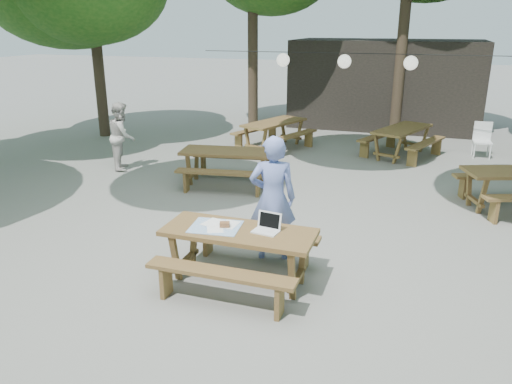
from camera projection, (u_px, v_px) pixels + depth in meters
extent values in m
plane|color=#62625D|center=(287.00, 245.00, 7.83)|extent=(80.00, 80.00, 0.00)
cube|color=black|center=(386.00, 83.00, 16.65)|extent=(6.00, 3.00, 2.80)
cube|color=#4E301B|center=(239.00, 232.00, 6.52)|extent=(2.00, 0.80, 0.06)
cube|color=#4E301B|center=(220.00, 273.00, 6.02)|extent=(1.90, 0.28, 0.05)
cube|color=#4E301B|center=(255.00, 232.00, 7.19)|extent=(1.90, 0.28, 0.05)
cube|color=#4E301B|center=(239.00, 258.00, 6.64)|extent=(1.70, 0.70, 0.69)
cube|color=#4E301B|center=(228.00, 152.00, 10.58)|extent=(2.10, 1.10, 0.06)
cube|color=#4E301B|center=(221.00, 173.00, 10.06)|extent=(1.92, 0.57, 0.05)
cube|color=#4E301B|center=(235.00, 156.00, 11.28)|extent=(1.92, 0.57, 0.05)
cube|color=#4E301B|center=(229.00, 169.00, 10.70)|extent=(1.79, 0.95, 0.69)
cube|color=#4E301B|center=(502.00, 176.00, 9.84)|extent=(1.88, 0.92, 0.05)
cube|color=#4E301B|center=(274.00, 123.00, 13.69)|extent=(1.46, 2.15, 0.06)
cube|color=#4E301B|center=(293.00, 135.00, 13.39)|extent=(0.94, 1.87, 0.05)
cube|color=#4E301B|center=(256.00, 129.00, 14.17)|extent=(0.94, 1.87, 0.05)
cube|color=#4E301B|center=(274.00, 136.00, 13.81)|extent=(1.26, 1.84, 0.69)
cube|color=#4E301B|center=(403.00, 129.00, 12.86)|extent=(1.49, 2.15, 0.06)
cube|color=#4E301B|center=(426.00, 143.00, 12.54)|extent=(0.97, 1.87, 0.05)
cube|color=#4E301B|center=(379.00, 136.00, 13.34)|extent=(0.97, 1.87, 0.05)
cube|color=#4E301B|center=(401.00, 143.00, 12.98)|extent=(1.28, 1.84, 0.69)
imported|color=#6C7EC5|center=(273.00, 198.00, 7.16)|extent=(0.77, 0.62, 1.84)
imported|color=beige|center=(122.00, 136.00, 11.74)|extent=(0.88, 0.96, 1.58)
cube|color=white|center=(482.00, 142.00, 12.85)|extent=(0.47, 0.47, 0.04)
cube|color=white|center=(483.00, 131.00, 12.95)|extent=(0.44, 0.07, 0.48)
cube|color=white|center=(481.00, 150.00, 12.91)|extent=(0.44, 0.44, 0.38)
cube|color=white|center=(266.00, 232.00, 6.44)|extent=(0.36, 0.28, 0.02)
cube|color=white|center=(270.00, 220.00, 6.50)|extent=(0.34, 0.11, 0.23)
cube|color=black|center=(269.00, 220.00, 6.49)|extent=(0.28, 0.08, 0.19)
cube|color=#3776BC|center=(216.00, 227.00, 6.61)|extent=(0.71, 0.62, 0.01)
cube|color=white|center=(215.00, 228.00, 6.53)|extent=(0.31, 0.36, 0.00)
cube|color=white|center=(229.00, 224.00, 6.66)|extent=(0.23, 0.31, 0.00)
cube|color=white|center=(213.00, 222.00, 6.72)|extent=(0.27, 0.33, 0.00)
cube|color=brown|center=(225.00, 224.00, 6.57)|extent=(0.15, 0.13, 0.06)
cylinder|color=black|center=(373.00, 54.00, 12.22)|extent=(9.00, 0.02, 0.02)
sphere|color=white|center=(283.00, 60.00, 12.99)|extent=(0.34, 0.34, 0.34)
sphere|color=white|center=(344.00, 61.00, 12.50)|extent=(0.34, 0.34, 0.34)
sphere|color=white|center=(411.00, 63.00, 12.01)|extent=(0.34, 0.34, 0.34)
cylinder|color=#2D2319|center=(98.00, 61.00, 14.78)|extent=(0.32, 0.32, 4.46)
cylinder|color=#2D2319|center=(253.00, 52.00, 15.73)|extent=(0.32, 0.32, 4.92)
cylinder|color=#2D2319|center=(402.00, 48.00, 14.76)|extent=(0.32, 0.32, 5.20)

